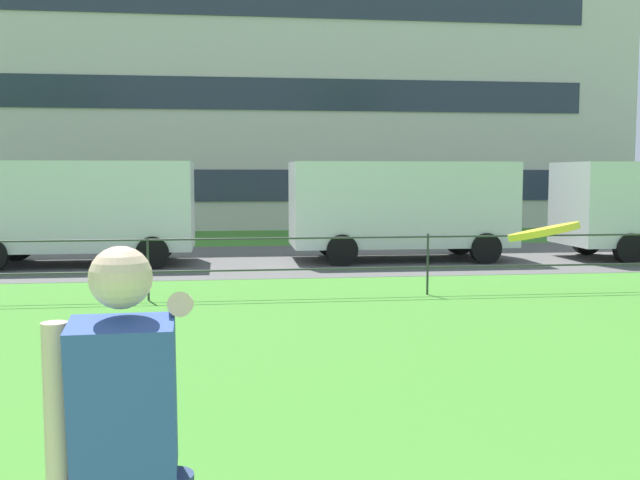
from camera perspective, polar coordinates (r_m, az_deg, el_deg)
street_strip at (r=16.72m, az=-11.48°, el=-1.62°), size 80.00×6.26×0.01m
park_fence at (r=11.50m, az=-13.45°, el=-1.37°), size 35.78×0.04×1.00m
person_thrower at (r=2.78m, az=-15.12°, el=-16.81°), size 0.51×0.78×1.71m
frisbee at (r=2.89m, az=17.26°, el=0.64°), size 0.37×0.37×0.08m
panel_van_far_right at (r=16.48m, az=-18.69°, el=2.53°), size 5.01×2.13×2.24m
panel_van_far_left at (r=16.63m, az=6.45°, el=2.80°), size 5.01×2.13×2.24m
apartment_building_background at (r=32.46m, az=-6.02°, el=16.06°), size 28.79×13.44×16.16m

